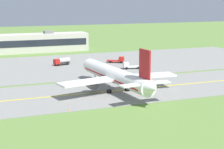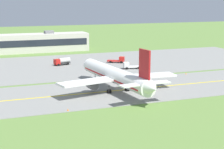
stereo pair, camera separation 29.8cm
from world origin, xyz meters
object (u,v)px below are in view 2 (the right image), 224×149
Objects in this scene: airplane_lead at (116,76)px; service_truck_catering at (119,60)px; service_truck_baggage at (62,61)px; service_truck_fuel at (130,66)px.

airplane_lead is 6.14× the size of service_truck_catering.
service_truck_baggage is at bearing 172.34° from service_truck_catering.
service_truck_fuel is 13.08m from service_truck_catering.
service_truck_fuel is at bearing 59.67° from airplane_lead.
service_truck_fuel is at bearing -95.17° from service_truck_catering.
airplane_lead is 44.50m from service_truck_catering.
service_truck_catering is (1.18, 13.03, 0.00)m from service_truck_fuel.
service_truck_baggage is 25.35m from service_truck_fuel.
service_truck_baggage is 0.98× the size of service_truck_catering.
service_truck_baggage is at bearing 141.31° from service_truck_fuel.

